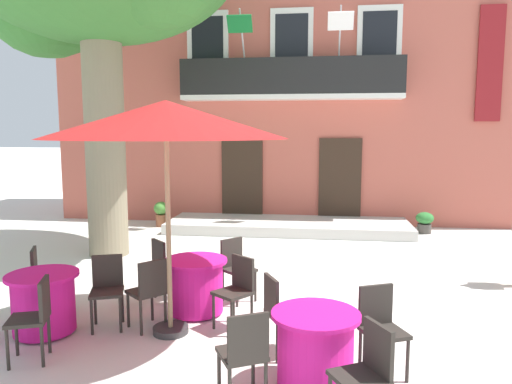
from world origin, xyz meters
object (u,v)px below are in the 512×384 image
(cafe_chair_near_tree_3, at_px, (165,265))
(cafe_chair_middle_3, at_px, (380,324))
(ground_planter_right, at_px, (425,221))
(cafe_table_near_tree, at_px, (196,285))
(cafe_umbrella, at_px, (166,121))
(cafe_chair_front_3, at_px, (43,275))
(cafe_table_front, at_px, (44,303))
(ground_planter_left, at_px, (161,212))
(cafe_chair_near_tree_1, at_px, (237,287))
(cafe_chair_middle_0, at_px, (280,309))
(cafe_chair_front_2, at_px, (107,286))
(cafe_chair_near_tree_2, at_px, (236,265))
(cafe_chair_middle_1, at_px, (245,351))
(cafe_chair_near_tree_0, at_px, (149,289))
(cafe_chair_middle_2, at_px, (367,370))
(cafe_table_middle, at_px, (315,349))
(cafe_chair_front_1, at_px, (35,314))

(cafe_chair_near_tree_3, xyz_separation_m, cafe_chair_middle_3, (2.88, -1.85, 0.00))
(ground_planter_right, bearing_deg, cafe_table_near_tree, -125.93)
(ground_planter_right, bearing_deg, cafe_umbrella, -123.90)
(cafe_chair_front_3, bearing_deg, cafe_umbrella, -12.74)
(cafe_table_front, bearing_deg, cafe_chair_near_tree_3, 50.96)
(cafe_chair_near_tree_3, relative_size, ground_planter_left, 1.40)
(cafe_chair_near_tree_1, distance_m, cafe_umbrella, 2.24)
(cafe_chair_middle_0, relative_size, cafe_chair_front_3, 1.00)
(cafe_chair_middle_0, relative_size, cafe_table_front, 1.05)
(cafe_chair_middle_0, relative_size, cafe_chair_front_2, 1.00)
(ground_planter_left, bearing_deg, cafe_umbrella, -70.61)
(cafe_chair_near_tree_2, xyz_separation_m, cafe_chair_middle_3, (1.84, -1.98, 0.00))
(cafe_chair_near_tree_3, distance_m, ground_planter_left, 5.67)
(cafe_chair_middle_1, distance_m, cafe_umbrella, 2.80)
(cafe_chair_near_tree_0, height_order, cafe_chair_middle_2, same)
(cafe_chair_near_tree_3, bearing_deg, cafe_chair_near_tree_2, 6.95)
(cafe_chair_near_tree_1, height_order, cafe_chair_front_2, same)
(cafe_table_near_tree, bearing_deg, cafe_table_front, -152.26)
(cafe_chair_near_tree_1, height_order, cafe_table_middle, cafe_chair_near_tree_1)
(cafe_chair_middle_2, distance_m, cafe_table_front, 4.04)
(cafe_chair_middle_0, xyz_separation_m, cafe_chair_middle_1, (-0.23, -1.06, 0.00))
(cafe_table_front, bearing_deg, cafe_chair_middle_2, -21.42)
(cafe_chair_middle_2, distance_m, cafe_umbrella, 3.47)
(cafe_chair_front_1, relative_size, ground_planter_right, 1.75)
(cafe_chair_near_tree_0, xyz_separation_m, cafe_chair_near_tree_1, (1.08, 0.21, 0.00))
(cafe_chair_near_tree_3, xyz_separation_m, cafe_chair_front_1, (-0.79, -2.05, 0.00))
(cafe_chair_near_tree_2, bearing_deg, cafe_chair_front_3, -161.50)
(cafe_table_middle, relative_size, cafe_chair_middle_0, 0.95)
(cafe_chair_middle_2, bearing_deg, cafe_table_middle, 124.64)
(cafe_chair_middle_0, distance_m, ground_planter_left, 7.85)
(cafe_chair_middle_0, xyz_separation_m, cafe_chair_front_3, (-3.32, 0.86, 0.00))
(cafe_chair_middle_0, height_order, ground_planter_right, cafe_chair_middle_0)
(cafe_chair_middle_1, xyz_separation_m, cafe_table_front, (-2.70, 1.27, -0.14))
(cafe_chair_near_tree_0, bearing_deg, ground_planter_left, 107.25)
(cafe_chair_near_tree_2, distance_m, ground_planter_right, 6.46)
(cafe_table_front, height_order, cafe_chair_front_1, cafe_chair_front_1)
(cafe_chair_middle_0, bearing_deg, ground_planter_right, 66.70)
(cafe_chair_middle_1, bearing_deg, cafe_chair_middle_3, 31.43)
(cafe_table_near_tree, bearing_deg, cafe_chair_near_tree_3, 140.71)
(cafe_chair_near_tree_0, height_order, cafe_chair_near_tree_3, same)
(cafe_chair_front_1, relative_size, cafe_chair_front_2, 1.00)
(cafe_chair_near_tree_2, distance_m, cafe_chair_front_1, 2.84)
(cafe_chair_middle_3, bearing_deg, cafe_table_middle, -150.54)
(cafe_table_near_tree, relative_size, cafe_chair_front_1, 0.95)
(cafe_chair_middle_1, height_order, cafe_chair_front_2, same)
(cafe_chair_middle_0, relative_size, cafe_chair_middle_1, 1.00)
(cafe_chair_middle_2, height_order, ground_planter_right, cafe_chair_middle_2)
(cafe_chair_near_tree_0, xyz_separation_m, cafe_table_middle, (2.08, -1.13, -0.14))
(cafe_chair_near_tree_2, height_order, cafe_table_front, cafe_chair_near_tree_2)
(cafe_chair_near_tree_3, relative_size, cafe_chair_front_3, 1.00)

